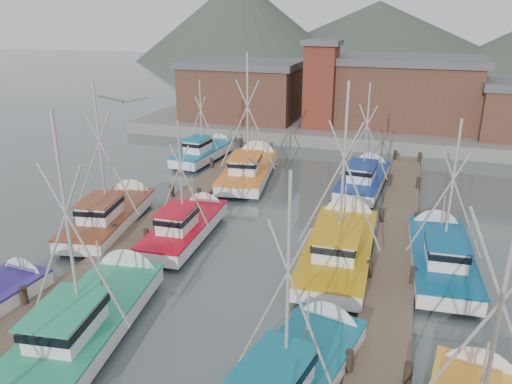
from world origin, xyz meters
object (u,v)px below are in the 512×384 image
(lookout_tower, at_px, (321,84))
(boat_12, at_px, (250,169))
(boat_8, at_px, (188,226))
(boat_4, at_px, (92,318))

(lookout_tower, relative_size, boat_12, 0.79)
(boat_8, height_order, boat_12, boat_12)
(boat_4, xyz_separation_m, boat_8, (-0.24, 9.59, -0.01))
(lookout_tower, bearing_deg, boat_4, -93.75)
(lookout_tower, xyz_separation_m, boat_12, (-2.67, -14.24, -4.86))
(boat_8, bearing_deg, lookout_tower, 81.43)
(boat_8, distance_m, boat_12, 11.56)
(boat_4, xyz_separation_m, boat_12, (-0.35, 21.14, 0.00))
(boat_8, relative_size, boat_12, 0.79)
(boat_8, bearing_deg, boat_4, -91.51)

